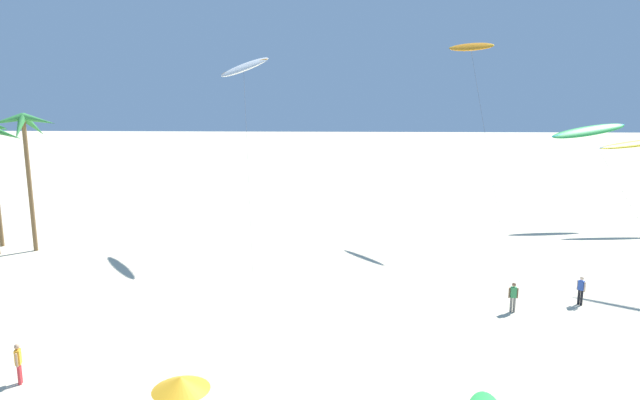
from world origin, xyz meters
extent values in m
cone|color=#33843D|center=(-23.28, 33.70, 8.51)|extent=(2.52, 0.98, 1.14)
cone|color=#33843D|center=(-23.80, 34.82, 8.36)|extent=(1.83, 2.32, 1.42)
cylinder|color=brown|center=(-21.24, 32.80, 4.87)|extent=(0.30, 0.30, 9.73)
cone|color=#33843D|center=(-20.20, 32.98, 9.48)|extent=(2.31, 0.93, 1.05)
cone|color=#33843D|center=(-20.97, 33.59, 9.04)|extent=(1.19, 2.10, 1.82)
cone|color=#33843D|center=(-21.86, 33.33, 9.01)|extent=(1.89, 1.73, 1.86)
cone|color=#33843D|center=(-22.04, 32.10, 9.50)|extent=(2.06, 1.90, 1.02)
cone|color=#33843D|center=(-21.11, 31.99, 9.01)|extent=(0.87, 2.07, 1.86)
ellipsoid|color=orange|center=(11.10, 39.31, 14.84)|extent=(3.43, 4.24, 0.93)
ellipsoid|color=yellow|center=(11.10, 39.31, 14.87)|extent=(2.97, 3.96, 0.47)
cylinder|color=#4C4C51|center=(11.80, 35.37, 7.38)|extent=(1.43, 7.89, 14.76)
ellipsoid|color=white|center=(-6.06, 35.62, 13.17)|extent=(5.04, 5.27, 2.06)
ellipsoid|color=orange|center=(-6.06, 35.62, 13.20)|extent=(4.50, 4.64, 1.42)
cylinder|color=#4C4C51|center=(-5.10, 30.63, 6.54)|extent=(1.95, 9.99, 13.09)
ellipsoid|color=green|center=(22.24, 43.00, 8.10)|extent=(6.90, 2.67, 1.88)
ellipsoid|color=#19B2B7|center=(22.24, 43.00, 8.14)|extent=(6.82, 1.94, 1.38)
cylinder|color=#4C4C51|center=(23.04, 38.15, 4.00)|extent=(1.62, 9.72, 8.02)
cylinder|color=black|center=(14.19, 23.46, 0.43)|extent=(0.14, 0.14, 0.86)
cylinder|color=black|center=(14.29, 23.33, 0.43)|extent=(0.14, 0.14, 0.86)
cube|color=#2D4CA5|center=(14.24, 23.39, 1.12)|extent=(0.34, 0.36, 0.53)
cylinder|color=beige|center=(14.11, 23.56, 1.08)|extent=(0.09, 0.09, 0.56)
cylinder|color=beige|center=(14.36, 23.23, 1.08)|extent=(0.09, 0.09, 0.56)
sphere|color=beige|center=(14.24, 23.39, 1.53)|extent=(0.21, 0.21, 0.21)
cylinder|color=slate|center=(10.14, 22.21, 0.41)|extent=(0.14, 0.14, 0.83)
cylinder|color=slate|center=(10.31, 22.20, 0.41)|extent=(0.14, 0.14, 0.83)
cube|color=#338C4C|center=(10.22, 22.20, 1.11)|extent=(0.32, 0.22, 0.57)
cylinder|color=brown|center=(10.01, 22.22, 1.07)|extent=(0.09, 0.09, 0.56)
cylinder|color=brown|center=(10.43, 22.18, 1.07)|extent=(0.09, 0.09, 0.56)
sphere|color=brown|center=(10.22, 22.20, 1.54)|extent=(0.21, 0.21, 0.21)
cylinder|color=red|center=(-11.79, 14.03, 0.42)|extent=(0.14, 0.14, 0.85)
cylinder|color=red|center=(-11.75, 13.87, 0.42)|extent=(0.14, 0.14, 0.85)
cube|color=orange|center=(-11.77, 13.95, 1.15)|extent=(0.27, 0.34, 0.62)
cylinder|color=tan|center=(-11.83, 14.15, 1.11)|extent=(0.09, 0.09, 0.56)
cylinder|color=tan|center=(-11.71, 13.75, 1.11)|extent=(0.09, 0.09, 0.56)
sphere|color=tan|center=(-11.77, 13.95, 1.60)|extent=(0.21, 0.21, 0.21)
cone|color=gold|center=(-4.04, 9.98, 2.37)|extent=(1.87, 1.87, 0.45)
camera|label=1|loc=(1.04, -6.64, 11.67)|focal=31.95mm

